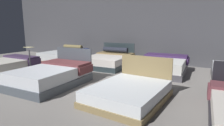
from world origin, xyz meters
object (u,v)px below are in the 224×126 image
object	(u,v)px
bed_1	(52,76)
bed_5	(109,60)
bed_6	(162,65)
bed_2	(129,92)
bed_4	(65,56)
price_sign	(30,67)
bed_0	(3,67)

from	to	relation	value
bed_1	bed_5	xyz separation A→B (m)	(0.06, 3.11, -0.02)
bed_1	bed_6	size ratio (longest dim) A/B	1.01
bed_2	bed_5	size ratio (longest dim) A/B	0.90
bed_4	bed_5	size ratio (longest dim) A/B	0.98
bed_5	bed_6	world-z (taller)	bed_5
bed_1	bed_6	xyz separation A→B (m)	(2.36, 3.05, -0.00)
bed_2	bed_5	xyz separation A→B (m)	(-2.34, 3.08, 0.07)
bed_4	price_sign	world-z (taller)	price_sign
bed_0	bed_5	distance (m)	3.96
bed_6	bed_2	bearing A→B (deg)	-92.38
bed_0	bed_1	bearing A→B (deg)	-0.74
bed_2	bed_6	xyz separation A→B (m)	(-0.04, 3.02, 0.08)
bed_0	price_sign	world-z (taller)	price_sign
price_sign	bed_2	bearing A→B (deg)	-2.00
bed_5	bed_4	bearing A→B (deg)	179.56
bed_1	price_sign	bearing A→B (deg)	169.83
bed_0	bed_4	world-z (taller)	bed_4
bed_4	bed_5	world-z (taller)	bed_5
bed_0	bed_6	distance (m)	5.64
bed_2	price_sign	world-z (taller)	price_sign
bed_2	bed_4	distance (m)	5.60
bed_2	bed_6	bearing A→B (deg)	93.89
bed_0	bed_1	world-z (taller)	bed_1
bed_5	price_sign	size ratio (longest dim) A/B	2.17
bed_0	bed_1	size ratio (longest dim) A/B	0.96
bed_1	bed_2	bearing A→B (deg)	-1.84
bed_6	price_sign	xyz separation A→B (m)	(-3.49, -2.90, 0.12)
bed_6	bed_0	bearing A→B (deg)	-150.28
bed_0	bed_4	bearing A→B (deg)	88.43
bed_1	bed_4	distance (m)	3.80
bed_4	price_sign	distance (m)	3.09
bed_1	bed_2	world-z (taller)	bed_1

